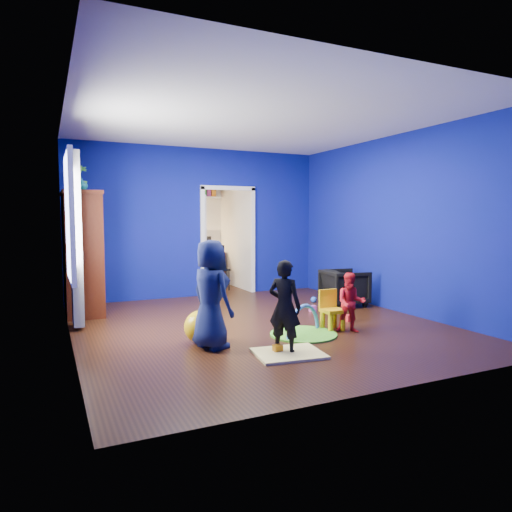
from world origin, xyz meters
name	(u,v)px	position (x,y,z in m)	size (l,w,h in m)	color
floor	(259,325)	(0.00, 0.00, 0.00)	(5.00, 5.50, 0.01)	black
ceiling	(259,120)	(0.00, 0.00, 2.90)	(5.00, 5.50, 0.01)	white
wall_back	(199,223)	(0.00, 2.75, 1.45)	(5.00, 0.02, 2.90)	navy
wall_front	(393,228)	(0.00, -2.75, 1.45)	(5.00, 0.02, 2.90)	navy
wall_left	(68,226)	(-2.50, 0.00, 1.45)	(0.02, 5.50, 2.90)	navy
wall_right	(396,224)	(2.50, 0.00, 1.45)	(0.02, 5.50, 2.90)	navy
alcove	(213,231)	(0.60, 3.62, 1.25)	(1.00, 1.75, 2.50)	silver
armchair	(345,287)	(2.01, 0.71, 0.32)	(0.69, 0.71, 0.64)	black
child_black	(285,306)	(-0.30, -1.34, 0.54)	(0.39, 0.26, 1.07)	black
child_navy	(211,294)	(-1.00, -0.81, 0.64)	(0.63, 0.41, 1.29)	#10143B
toddler_red	(351,303)	(0.96, -0.88, 0.40)	(0.39, 0.31, 0.81)	red
vase	(82,184)	(-2.22, 1.62, 2.05)	(0.17, 0.17, 0.18)	#0D646E
potted_plant	(79,178)	(-2.22, 2.14, 2.18)	(0.25, 0.25, 0.45)	#368530
tv_armoire	(82,253)	(-2.22, 1.92, 0.98)	(0.58, 1.14, 1.96)	#3D0F0A
crt_tv	(85,251)	(-2.18, 1.92, 1.02)	(0.46, 0.70, 0.54)	silver
yellow_blanket	(289,353)	(-0.30, -1.44, 0.01)	(0.75, 0.60, 0.03)	#F2E07A
hopper_ball	(201,327)	(-1.05, -0.56, 0.20)	(0.41, 0.41, 0.41)	yellow
kid_chair	(333,312)	(0.81, -0.68, 0.25)	(0.28, 0.28, 0.50)	yellow
play_mat	(303,334)	(0.30, -0.76, 0.01)	(0.88, 0.88, 0.02)	green
toy_arch	(303,334)	(0.30, -0.76, 0.02)	(0.79, 0.79, 0.05)	#3F8CD8
window_left	(68,217)	(-2.48, 0.35, 1.55)	(0.03, 0.95, 1.55)	white
curtain	(76,239)	(-2.37, 0.90, 1.25)	(0.14, 0.42, 2.40)	slate
doorway	(228,242)	(0.60, 2.75, 1.05)	(1.16, 0.10, 2.10)	white
study_desk	(205,268)	(0.60, 4.26, 0.38)	(0.88, 0.44, 0.75)	#3D140A
desk_monitor	(203,243)	(0.60, 4.38, 0.95)	(0.40, 0.05, 0.32)	black
desk_lamp	(192,245)	(0.32, 4.32, 0.93)	(0.14, 0.14, 0.14)	#FFD88C
folding_chair	(219,269)	(0.60, 3.30, 0.46)	(0.40, 0.40, 0.92)	black
book_shelf	(202,197)	(0.60, 4.37, 2.02)	(0.88, 0.24, 0.04)	white
toy_0	(349,318)	(1.33, -0.35, 0.05)	(0.10, 0.08, 0.10)	red
toy_1	(314,299)	(1.67, 1.19, 0.06)	(0.11, 0.11, 0.11)	blue
toy_2	(278,349)	(-0.39, -1.34, 0.05)	(0.10, 0.08, 0.10)	orange
toy_3	(290,305)	(1.01, 0.90, 0.06)	(0.11, 0.11, 0.11)	green
toy_4	(313,309)	(1.21, 0.48, 0.05)	(0.10, 0.08, 0.10)	#D650AE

